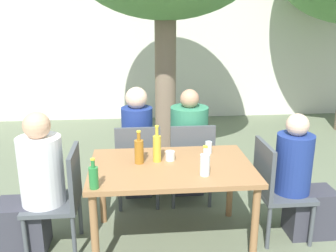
{
  "coord_description": "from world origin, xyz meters",
  "views": [
    {
      "loc": [
        -0.3,
        -2.87,
        1.92
      ],
      "look_at": [
        0.0,
        0.3,
        0.97
      ],
      "focal_mm": 40.0,
      "sensor_mm": 36.0,
      "label": 1
    }
  ],
  "objects_px": {
    "patio_chair_2": "(138,161)",
    "amber_bottle_0": "(139,151)",
    "patio_chair_0": "(62,194)",
    "drinking_glass_1": "(170,156)",
    "person_seated_0": "(33,191)",
    "patio_chair_1": "(275,185)",
    "person_seated_2": "(138,148)",
    "water_bottle_3": "(205,164)",
    "drinking_glass_0": "(209,148)",
    "person_seated_1": "(301,184)",
    "person_seated_3": "(188,147)",
    "green_bottle_2": "(94,177)",
    "oil_cruet_1": "(157,148)",
    "dining_table_front": "(171,174)",
    "patio_chair_3": "(191,159)"
  },
  "relations": [
    {
      "from": "patio_chair_3",
      "to": "drinking_glass_1",
      "type": "xyz_separation_m",
      "value": [
        -0.27,
        -0.56,
        0.27
      ]
    },
    {
      "from": "patio_chair_1",
      "to": "amber_bottle_0",
      "type": "bearing_deg",
      "value": 86.52
    },
    {
      "from": "patio_chair_0",
      "to": "person_seated_1",
      "type": "height_order",
      "value": "person_seated_1"
    },
    {
      "from": "oil_cruet_1",
      "to": "patio_chair_2",
      "type": "bearing_deg",
      "value": 105.31
    },
    {
      "from": "green_bottle_2",
      "to": "person_seated_1",
      "type": "bearing_deg",
      "value": 12.13
    },
    {
      "from": "dining_table_front",
      "to": "person_seated_2",
      "type": "distance_m",
      "value": 0.95
    },
    {
      "from": "patio_chair_2",
      "to": "person_seated_0",
      "type": "relative_size",
      "value": 0.74
    },
    {
      "from": "person_seated_2",
      "to": "water_bottle_3",
      "type": "bearing_deg",
      "value": 114.23
    },
    {
      "from": "patio_chair_2",
      "to": "amber_bottle_0",
      "type": "height_order",
      "value": "amber_bottle_0"
    },
    {
      "from": "patio_chair_0",
      "to": "person_seated_0",
      "type": "height_order",
      "value": "person_seated_0"
    },
    {
      "from": "person_seated_0",
      "to": "drinking_glass_0",
      "type": "xyz_separation_m",
      "value": [
        1.5,
        0.24,
        0.24
      ]
    },
    {
      "from": "patio_chair_3",
      "to": "water_bottle_3",
      "type": "bearing_deg",
      "value": 87.9
    },
    {
      "from": "patio_chair_0",
      "to": "drinking_glass_1",
      "type": "xyz_separation_m",
      "value": [
        0.91,
        0.11,
        0.27
      ]
    },
    {
      "from": "water_bottle_3",
      "to": "drinking_glass_0",
      "type": "height_order",
      "value": "water_bottle_3"
    },
    {
      "from": "drinking_glass_1",
      "to": "person_seated_2",
      "type": "bearing_deg",
      "value": 109.0
    },
    {
      "from": "oil_cruet_1",
      "to": "green_bottle_2",
      "type": "xyz_separation_m",
      "value": [
        -0.48,
        -0.47,
        -0.03
      ]
    },
    {
      "from": "patio_chair_0",
      "to": "oil_cruet_1",
      "type": "distance_m",
      "value": 0.87
    },
    {
      "from": "green_bottle_2",
      "to": "patio_chair_3",
      "type": "bearing_deg",
      "value": 50.33
    },
    {
      "from": "amber_bottle_0",
      "to": "patio_chair_3",
      "type": "bearing_deg",
      "value": 48.29
    },
    {
      "from": "patio_chair_1",
      "to": "drinking_glass_0",
      "type": "distance_m",
      "value": 0.66
    },
    {
      "from": "patio_chair_2",
      "to": "drinking_glass_1",
      "type": "bearing_deg",
      "value": 115.92
    },
    {
      "from": "water_bottle_3",
      "to": "dining_table_front",
      "type": "bearing_deg",
      "value": 136.47
    },
    {
      "from": "patio_chair_0",
      "to": "drinking_glass_1",
      "type": "height_order",
      "value": "patio_chair_0"
    },
    {
      "from": "person_seated_1",
      "to": "amber_bottle_0",
      "type": "xyz_separation_m",
      "value": [
        -1.41,
        0.07,
        0.33
      ]
    },
    {
      "from": "patio_chair_0",
      "to": "patio_chair_1",
      "type": "xyz_separation_m",
      "value": [
        1.81,
        0.0,
        0.0
      ]
    },
    {
      "from": "dining_table_front",
      "to": "water_bottle_3",
      "type": "relative_size",
      "value": 5.58
    },
    {
      "from": "dining_table_front",
      "to": "person_seated_0",
      "type": "xyz_separation_m",
      "value": [
        -1.14,
        -0.0,
        -0.1
      ]
    },
    {
      "from": "person_seated_1",
      "to": "dining_table_front",
      "type": "bearing_deg",
      "value": 90.0
    },
    {
      "from": "patio_chair_1",
      "to": "person_seated_0",
      "type": "xyz_separation_m",
      "value": [
        -2.04,
        -0.0,
        0.04
      ]
    },
    {
      "from": "person_seated_3",
      "to": "green_bottle_2",
      "type": "distance_m",
      "value": 1.56
    },
    {
      "from": "patio_chair_1",
      "to": "person_seated_0",
      "type": "distance_m",
      "value": 2.04
    },
    {
      "from": "person_seated_2",
      "to": "person_seated_3",
      "type": "height_order",
      "value": "person_seated_2"
    },
    {
      "from": "green_bottle_2",
      "to": "patio_chair_1",
      "type": "bearing_deg",
      "value": 13.99
    },
    {
      "from": "amber_bottle_0",
      "to": "oil_cruet_1",
      "type": "distance_m",
      "value": 0.15
    },
    {
      "from": "person_seated_3",
      "to": "oil_cruet_1",
      "type": "height_order",
      "value": "person_seated_3"
    },
    {
      "from": "patio_chair_1",
      "to": "patio_chair_3",
      "type": "distance_m",
      "value": 0.93
    },
    {
      "from": "patio_chair_3",
      "to": "drinking_glass_0",
      "type": "xyz_separation_m",
      "value": [
        0.09,
        -0.43,
        0.28
      ]
    },
    {
      "from": "oil_cruet_1",
      "to": "water_bottle_3",
      "type": "height_order",
      "value": "oil_cruet_1"
    },
    {
      "from": "dining_table_front",
      "to": "green_bottle_2",
      "type": "distance_m",
      "value": 0.73
    },
    {
      "from": "patio_chair_0",
      "to": "amber_bottle_0",
      "type": "bearing_deg",
      "value": 96.32
    },
    {
      "from": "person_seated_0",
      "to": "patio_chair_1",
      "type": "bearing_deg",
      "value": 90.0
    },
    {
      "from": "person_seated_0",
      "to": "person_seated_3",
      "type": "xyz_separation_m",
      "value": [
        1.41,
        0.9,
        0.0
      ]
    },
    {
      "from": "patio_chair_3",
      "to": "drinking_glass_1",
      "type": "distance_m",
      "value": 0.68
    },
    {
      "from": "person_seated_0",
      "to": "person_seated_3",
      "type": "relative_size",
      "value": 1.0
    },
    {
      "from": "drinking_glass_1",
      "to": "patio_chair_1",
      "type": "bearing_deg",
      "value": -6.94
    },
    {
      "from": "person_seated_0",
      "to": "person_seated_1",
      "type": "xyz_separation_m",
      "value": [
        2.28,
        -0.0,
        -0.04
      ]
    },
    {
      "from": "oil_cruet_1",
      "to": "person_seated_0",
      "type": "bearing_deg",
      "value": -174.65
    },
    {
      "from": "patio_chair_1",
      "to": "drinking_glass_0",
      "type": "height_order",
      "value": "patio_chair_1"
    },
    {
      "from": "dining_table_front",
      "to": "patio_chair_1",
      "type": "height_order",
      "value": "patio_chair_1"
    },
    {
      "from": "person_seated_0",
      "to": "drinking_glass_0",
      "type": "height_order",
      "value": "person_seated_0"
    }
  ]
}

